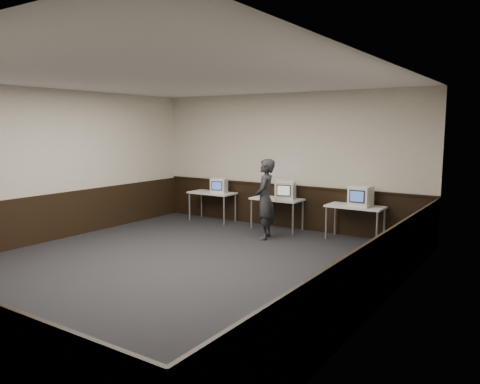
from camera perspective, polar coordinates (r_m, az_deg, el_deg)
name	(u,v)px	position (r m, az deg, el deg)	size (l,w,h in m)	color
floor	(175,267)	(8.25, -7.94, -9.07)	(8.00, 8.00, 0.00)	black
ceiling	(171,78)	(7.94, -8.39, 13.62)	(8.00, 8.00, 0.00)	white
back_wall	(286,161)	(11.23, 5.57, 3.79)	(7.00, 7.00, 0.00)	beige
left_wall	(47,166)	(10.59, -22.47, 2.98)	(8.00, 8.00, 0.00)	beige
right_wall	(381,191)	(6.20, 16.79, 0.17)	(8.00, 8.00, 0.00)	beige
wainscot_back	(285,206)	(11.34, 5.45, -1.77)	(6.98, 0.04, 1.00)	black
wainscot_left	(50,217)	(10.71, -22.10, -2.89)	(0.04, 7.98, 1.00)	black
wainscot_right	(376,274)	(6.44, 16.23, -9.56)	(0.04, 7.98, 1.00)	black
wainscot_rail	(284,185)	(11.25, 5.44, 0.83)	(6.98, 0.06, 0.04)	black
desk_left	(212,195)	(12.01, -3.42, -0.34)	(1.20, 0.60, 0.75)	silver
desk_center	(277,201)	(10.98, 4.53, -1.13)	(1.20, 0.60, 0.75)	silver
desk_right	(355,209)	(10.21, 13.89, -2.02)	(1.20, 0.60, 0.75)	silver
emac_left	(219,186)	(11.80, -2.57, 0.78)	(0.48, 0.49, 0.37)	white
emac_center	(285,190)	(10.79, 5.57, 0.22)	(0.54, 0.55, 0.43)	white
emac_right	(361,196)	(10.11, 14.51, -0.49)	(0.44, 0.47, 0.43)	white
person	(265,199)	(10.06, 3.08, -0.87)	(0.63, 0.41, 1.73)	#242429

